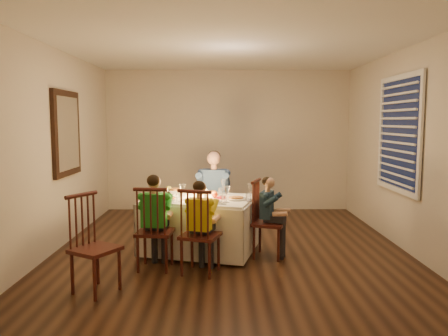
{
  "coord_description": "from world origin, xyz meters",
  "views": [
    {
      "loc": [
        -0.12,
        -5.64,
        1.67
      ],
      "look_at": [
        -0.08,
        0.15,
        1.04
      ],
      "focal_mm": 35.0,
      "sensor_mm": 36.0,
      "label": 1
    }
  ],
  "objects_px": {
    "dining_table": "(200,213)",
    "child_green": "(156,269)",
    "chair_end": "(269,257)",
    "adult": "(214,237)",
    "chair_near_right": "(201,273)",
    "chair_extra": "(97,292)",
    "child_yellow": "(201,273)",
    "serving_bowl": "(176,192)",
    "chair_adult": "(214,237)",
    "child_teal": "(269,257)",
    "chair_near_left": "(156,269)"
  },
  "relations": [
    {
      "from": "dining_table",
      "to": "child_yellow",
      "type": "height_order",
      "value": "dining_table"
    },
    {
      "from": "dining_table",
      "to": "adult",
      "type": "relative_size",
      "value": 1.25
    },
    {
      "from": "chair_adult",
      "to": "adult",
      "type": "distance_m",
      "value": 0.0
    },
    {
      "from": "chair_near_left",
      "to": "adult",
      "type": "distance_m",
      "value": 1.48
    },
    {
      "from": "chair_extra",
      "to": "child_green",
      "type": "xyz_separation_m",
      "value": [
        0.47,
        0.68,
        0.0
      ]
    },
    {
      "from": "chair_end",
      "to": "adult",
      "type": "relative_size",
      "value": 0.77
    },
    {
      "from": "dining_table",
      "to": "child_green",
      "type": "xyz_separation_m",
      "value": [
        -0.47,
        -0.64,
        -0.5
      ]
    },
    {
      "from": "chair_near_right",
      "to": "chair_end",
      "type": "height_order",
      "value": "same"
    },
    {
      "from": "chair_near_right",
      "to": "chair_extra",
      "type": "bearing_deg",
      "value": 46.19
    },
    {
      "from": "chair_end",
      "to": "child_green",
      "type": "xyz_separation_m",
      "value": [
        -1.33,
        -0.43,
        0.0
      ]
    },
    {
      "from": "chair_extra",
      "to": "adult",
      "type": "xyz_separation_m",
      "value": [
        1.11,
        2.02,
        0.0
      ]
    },
    {
      "from": "chair_adult",
      "to": "chair_near_right",
      "type": "distance_m",
      "value": 1.49
    },
    {
      "from": "dining_table",
      "to": "chair_extra",
      "type": "bearing_deg",
      "value": -110.81
    },
    {
      "from": "chair_near_left",
      "to": "child_yellow",
      "type": "xyz_separation_m",
      "value": [
        0.52,
        -0.15,
        0.0
      ]
    },
    {
      "from": "chair_near_left",
      "to": "chair_near_right",
      "type": "distance_m",
      "value": 0.54
    },
    {
      "from": "child_green",
      "to": "adult",
      "type": "bearing_deg",
      "value": -110.35
    },
    {
      "from": "chair_adult",
      "to": "adult",
      "type": "xyz_separation_m",
      "value": [
        0.0,
        0.0,
        0.0
      ]
    },
    {
      "from": "chair_near_right",
      "to": "adult",
      "type": "xyz_separation_m",
      "value": [
        0.12,
        1.49,
        0.0
      ]
    },
    {
      "from": "chair_end",
      "to": "chair_near_left",
      "type": "bearing_deg",
      "value": 126.08
    },
    {
      "from": "chair_extra",
      "to": "serving_bowl",
      "type": "xyz_separation_m",
      "value": [
        0.62,
        1.62,
        0.73
      ]
    },
    {
      "from": "chair_near_right",
      "to": "chair_extra",
      "type": "xyz_separation_m",
      "value": [
        -0.99,
        -0.53,
        0.0
      ]
    },
    {
      "from": "chair_adult",
      "to": "adult",
      "type": "bearing_deg",
      "value": 7.32
    },
    {
      "from": "chair_near_right",
      "to": "chair_extra",
      "type": "relative_size",
      "value": 0.99
    },
    {
      "from": "child_teal",
      "to": "adult",
      "type": "bearing_deg",
      "value": 55.44
    },
    {
      "from": "chair_adult",
      "to": "chair_end",
      "type": "distance_m",
      "value": 1.14
    },
    {
      "from": "chair_end",
      "to": "adult",
      "type": "bearing_deg",
      "value": 55.44
    },
    {
      "from": "chair_end",
      "to": "dining_table",
      "type": "bearing_deg",
      "value": 94.71
    },
    {
      "from": "serving_bowl",
      "to": "child_green",
      "type": "bearing_deg",
      "value": -98.63
    },
    {
      "from": "dining_table",
      "to": "child_teal",
      "type": "distance_m",
      "value": 1.02
    },
    {
      "from": "adult",
      "to": "chair_adult",
      "type": "bearing_deg",
      "value": -172.68
    },
    {
      "from": "dining_table",
      "to": "child_green",
      "type": "relative_size",
      "value": 1.44
    },
    {
      "from": "child_yellow",
      "to": "serving_bowl",
      "type": "distance_m",
      "value": 1.37
    },
    {
      "from": "chair_adult",
      "to": "adult",
      "type": "height_order",
      "value": "adult"
    },
    {
      "from": "chair_near_right",
      "to": "adult",
      "type": "bearing_deg",
      "value": -76.62
    },
    {
      "from": "adult",
      "to": "serving_bowl",
      "type": "relative_size",
      "value": 5.87
    },
    {
      "from": "chair_near_left",
      "to": "child_yellow",
      "type": "bearing_deg",
      "value": 169.02
    },
    {
      "from": "dining_table",
      "to": "child_green",
      "type": "height_order",
      "value": "dining_table"
    },
    {
      "from": "chair_end",
      "to": "child_yellow",
      "type": "height_order",
      "value": "child_yellow"
    },
    {
      "from": "chair_adult",
      "to": "child_yellow",
      "type": "xyz_separation_m",
      "value": [
        -0.12,
        -1.49,
        0.0
      ]
    },
    {
      "from": "chair_adult",
      "to": "serving_bowl",
      "type": "xyz_separation_m",
      "value": [
        -0.5,
        -0.4,
        0.73
      ]
    },
    {
      "from": "child_yellow",
      "to": "child_teal",
      "type": "height_order",
      "value": "child_yellow"
    },
    {
      "from": "chair_adult",
      "to": "child_green",
      "type": "xyz_separation_m",
      "value": [
        -0.64,
        -1.34,
        0.0
      ]
    },
    {
      "from": "chair_end",
      "to": "child_yellow",
      "type": "xyz_separation_m",
      "value": [
        -0.81,
        -0.58,
        0.0
      ]
    },
    {
      "from": "chair_near_right",
      "to": "child_yellow",
      "type": "height_order",
      "value": "child_yellow"
    },
    {
      "from": "adult",
      "to": "chair_end",
      "type": "bearing_deg",
      "value": -45.48
    },
    {
      "from": "child_yellow",
      "to": "child_green",
      "type": "bearing_deg",
      "value": 1.9
    },
    {
      "from": "chair_end",
      "to": "serving_bowl",
      "type": "xyz_separation_m",
      "value": [
        -1.19,
        0.52,
        0.73
      ]
    },
    {
      "from": "dining_table",
      "to": "adult",
      "type": "xyz_separation_m",
      "value": [
        0.17,
        0.7,
        -0.5
      ]
    },
    {
      "from": "child_green",
      "to": "serving_bowl",
      "type": "distance_m",
      "value": 1.2
    },
    {
      "from": "chair_near_left",
      "to": "child_green",
      "type": "relative_size",
      "value": 0.89
    }
  ]
}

